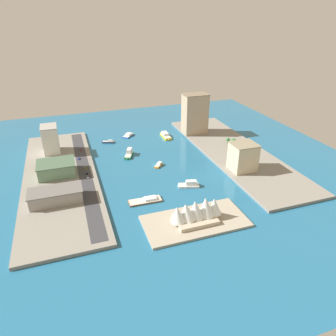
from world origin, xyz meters
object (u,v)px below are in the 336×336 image
object	(u,v)px
office_block_beige	(243,157)
hotel_broad_white	(50,139)
patrol_launch_navy	(108,142)
terminal_long_green	(56,168)
ferry_green_doubledeck	(129,153)
hatchback_blue	(79,158)
taxi_yellow_cab	(85,167)
ferry_yellow_fast	(166,136)
van_white	(88,177)
traffic_light_waterfront	(90,160)
water_taxi_orange	(159,165)
carpark_squat_concrete	(56,195)
barge_flat_brown	(146,200)
apartment_midrise_tan	(195,114)
ferry_white_commuter	(190,184)
catamaran_blue	(128,135)
suv_black	(87,173)
pickup_red	(81,149)

from	to	relation	value
office_block_beige	hotel_broad_white	bearing A→B (deg)	-30.89
patrol_launch_navy	terminal_long_green	distance (m)	97.21
ferry_green_doubledeck	hatchback_blue	size ratio (longest dim) A/B	4.34
ferry_green_doubledeck	taxi_yellow_cab	world-z (taller)	ferry_green_doubledeck
patrol_launch_navy	ferry_yellow_fast	distance (m)	75.26
van_white	terminal_long_green	bearing A→B (deg)	-32.38
office_block_beige	traffic_light_waterfront	bearing A→B (deg)	-23.48
ferry_green_doubledeck	patrol_launch_navy	world-z (taller)	ferry_green_doubledeck
water_taxi_orange	carpark_squat_concrete	distance (m)	113.42
barge_flat_brown	van_white	xyz separation A→B (m)	(44.37, -55.51, 2.60)
patrol_launch_navy	apartment_midrise_tan	bearing A→B (deg)	176.12
patrol_launch_navy	hatchback_blue	distance (m)	59.36
water_taxi_orange	hotel_broad_white	distance (m)	130.03
hotel_broad_white	ferry_white_commuter	bearing A→B (deg)	135.13
barge_flat_brown	terminal_long_green	size ratio (longest dim) A/B	0.84
hotel_broad_white	taxi_yellow_cab	bearing A→B (deg)	119.94
hotel_broad_white	van_white	size ratio (longest dim) A/B	6.22
catamaran_blue	patrol_launch_navy	distance (m)	32.80
ferry_yellow_fast	hatchback_blue	distance (m)	121.61
catamaran_blue	hatchback_blue	distance (m)	90.86
ferry_white_commuter	suv_black	bearing A→B (deg)	-30.31
ferry_yellow_fast	patrol_launch_navy	bearing A→B (deg)	-3.57
ferry_white_commuter	carpark_squat_concrete	xyz separation A→B (m)	(120.19, -9.79, 6.35)
water_taxi_orange	apartment_midrise_tan	bearing A→B (deg)	-134.30
hotel_broad_white	suv_black	xyz separation A→B (m)	(-32.25, 69.19, -14.92)
patrol_launch_navy	carpark_squat_concrete	size ratio (longest dim) A/B	0.37
terminal_long_green	taxi_yellow_cab	xyz separation A→B (m)	(-27.96, -4.76, -5.79)
catamaran_blue	patrol_launch_navy	size ratio (longest dim) A/B	1.14
catamaran_blue	hotel_broad_white	distance (m)	101.82
catamaran_blue	taxi_yellow_cab	xyz separation A→B (m)	(64.34, 83.79, 2.34)
apartment_midrise_tan	pickup_red	xyz separation A→B (m)	(150.04, 11.61, -25.28)
ferry_white_commuter	barge_flat_brown	bearing A→B (deg)	14.20
ferry_white_commuter	traffic_light_waterfront	world-z (taller)	traffic_light_waterfront
hatchback_blue	suv_black	size ratio (longest dim) A/B	1.04
carpark_squat_concrete	suv_black	xyz separation A→B (m)	(-29.95, -42.96, -4.88)
carpark_squat_concrete	hatchback_blue	bearing A→B (deg)	-106.93
barge_flat_brown	office_block_beige	world-z (taller)	office_block_beige
ferry_yellow_fast	water_taxi_orange	bearing A→B (deg)	66.44
suv_black	barge_flat_brown	bearing A→B (deg)	124.51
suv_black	traffic_light_waterfront	world-z (taller)	traffic_light_waterfront
barge_flat_brown	hatchback_blue	size ratio (longest dim) A/B	6.00
patrol_launch_navy	pickup_red	bearing A→B (deg)	28.91
barge_flat_brown	ferry_green_doubledeck	distance (m)	100.09
patrol_launch_navy	taxi_yellow_cab	bearing A→B (deg)	62.81
ferry_yellow_fast	pickup_red	distance (m)	111.25
ferry_white_commuter	carpark_squat_concrete	bearing A→B (deg)	-4.66
office_block_beige	ferry_green_doubledeck	bearing A→B (deg)	-37.13
ferry_white_commuter	catamaran_blue	world-z (taller)	ferry_white_commuter
catamaran_blue	terminal_long_green	xyz separation A→B (m)	(92.30, 88.55, 8.13)
ferry_green_doubledeck	suv_black	bearing A→B (deg)	34.67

